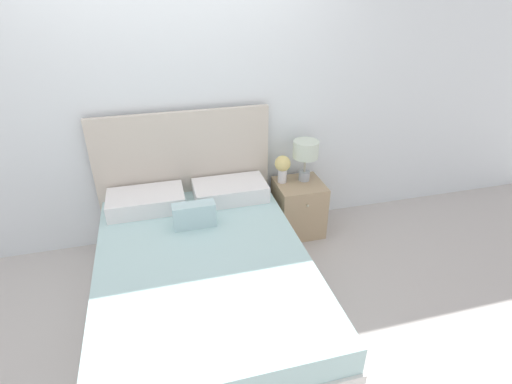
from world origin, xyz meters
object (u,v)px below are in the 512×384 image
object	(u,v)px
bed	(203,271)
table_lamp	(306,152)
nightstand	(298,208)
flower_vase	(283,166)

from	to	relation	value
bed	table_lamp	xyz separation A→B (m)	(1.06, 0.75, 0.52)
table_lamp	nightstand	bearing A→B (deg)	-136.04
bed	flower_vase	size ratio (longest dim) A/B	7.87
bed	flower_vase	distance (m)	1.22
bed	table_lamp	size ratio (longest dim) A/B	5.29
bed	flower_vase	xyz separation A→B (m)	(0.86, 0.77, 0.40)
bed	nightstand	size ratio (longest dim) A/B	3.96
flower_vase	nightstand	bearing A→B (deg)	-26.43
nightstand	flower_vase	size ratio (longest dim) A/B	1.99
bed	flower_vase	bearing A→B (deg)	41.86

